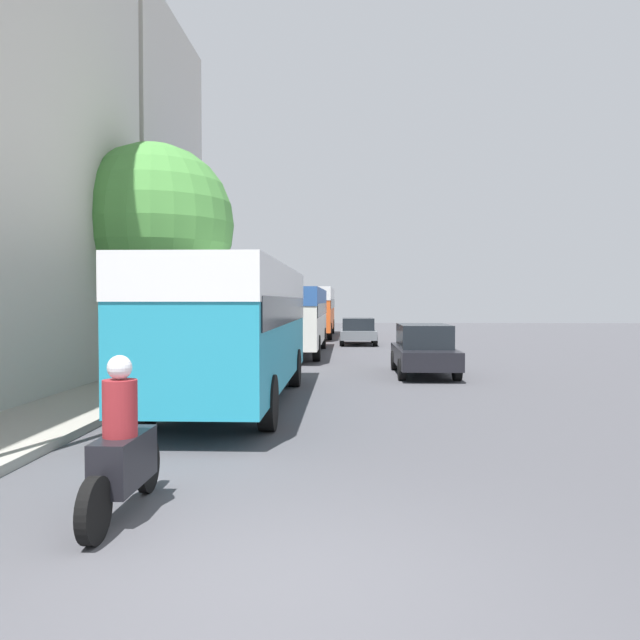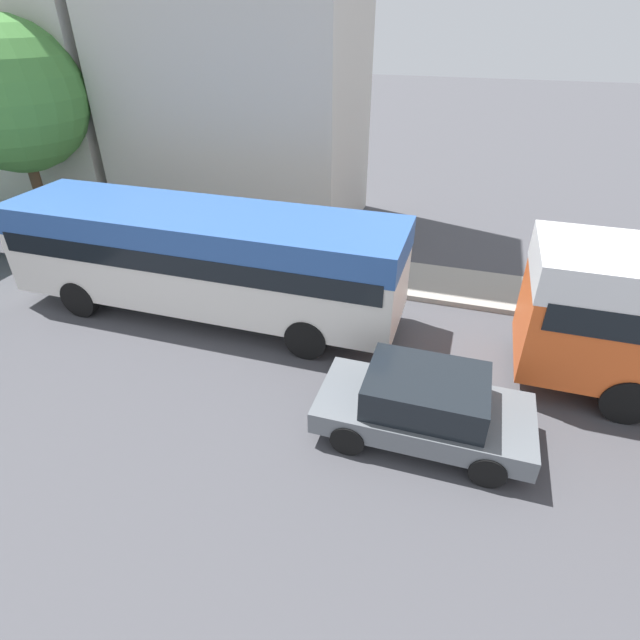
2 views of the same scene
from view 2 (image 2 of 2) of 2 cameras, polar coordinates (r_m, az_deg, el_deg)
building_midblock at (r=24.88m, az=-30.92°, el=27.97°), size 6.41×8.91×13.73m
building_far_terrace at (r=19.11m, az=-9.97°, el=30.82°), size 5.21×8.31×13.39m
bus_following at (r=13.01m, az=-13.30°, el=7.96°), size 2.63×10.19×2.81m
car_far_curb at (r=9.55m, az=11.83°, el=-9.49°), size 1.92×3.94×1.39m
street_tree at (r=20.13m, az=-31.87°, el=20.87°), size 4.72×4.72×6.80m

